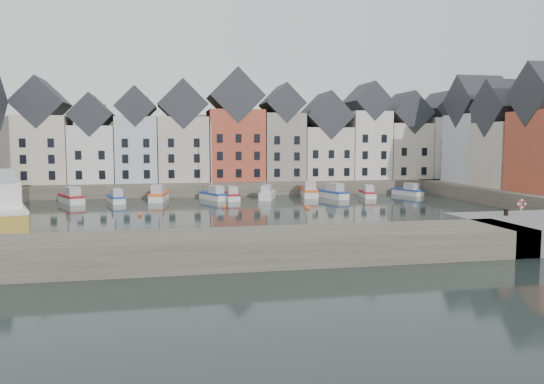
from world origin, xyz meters
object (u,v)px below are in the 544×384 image
object	(u,v)px
boat_a	(71,198)
boat_d	(214,195)
mooring_bollard	(506,212)
life_ring_post	(521,204)
large_vessel	(2,211)

from	to	relation	value
boat_a	boat_d	xyz separation A→B (m)	(19.23, 0.42, -0.01)
boat_a	mooring_bollard	size ratio (longest dim) A/B	12.03
life_ring_post	large_vessel	bearing A→B (deg)	162.82
boat_a	life_ring_post	distance (m)	54.94
boat_a	boat_d	world-z (taller)	boat_d
boat_d	mooring_bollard	xyz separation A→B (m)	(21.61, -35.49, 1.58)
mooring_bollard	life_ring_post	size ratio (longest dim) A/B	0.43
boat_a	boat_d	size ratio (longest dim) A/B	0.60
boat_d	large_vessel	size ratio (longest dim) A/B	0.79
boat_d	life_ring_post	bearing A→B (deg)	-78.81
large_vessel	mooring_bollard	bearing A→B (deg)	-36.56
boat_d	life_ring_post	size ratio (longest dim) A/B	8.63
life_ring_post	mooring_bollard	bearing A→B (deg)	-162.98
boat_a	life_ring_post	size ratio (longest dim) A/B	5.18
boat_d	mooring_bollard	distance (m)	41.58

